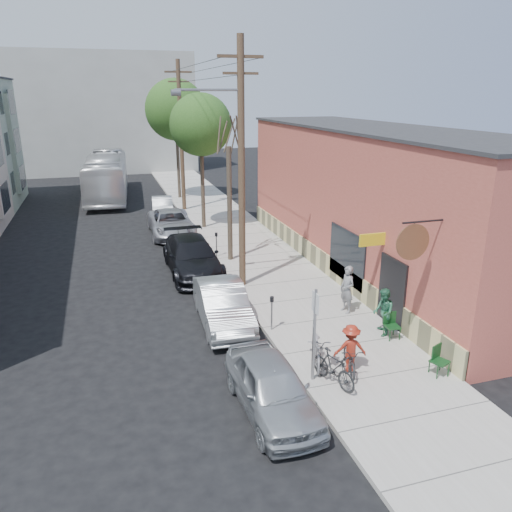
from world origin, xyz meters
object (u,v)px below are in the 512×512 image
object	(u,v)px
cyclist	(350,348)
tree_leafy_mid	(201,125)
sign_post	(314,326)
tree_leafy_far	(176,110)
car_4	(163,207)
parking_meter_far	(216,241)
parked_bike_b	(318,348)
patio_chair_b	(440,361)
car_3	(171,223)
patron_green	(383,312)
utility_pole_near	(240,162)
parking_meter_near	(272,308)
car_2	(192,256)
car_0	(272,387)
patron_grey	(347,289)
bus	(107,176)
patio_chair_a	(392,326)
parked_bike_a	(333,368)
car_1	(223,305)
tree_bare	(230,205)

from	to	relation	value
cyclist	tree_leafy_mid	bearing A→B (deg)	-73.70
sign_post	tree_leafy_mid	distance (m)	18.50
tree_leafy_far	car_4	distance (m)	8.43
parking_meter_far	parked_bike_b	size ratio (longest dim) A/B	0.65
patio_chair_b	car_3	xyz separation A→B (m)	(-5.30, 17.98, 0.14)
patron_green	car_3	xyz separation A→B (m)	(-5.06, 15.20, -0.24)
sign_post	car_3	bearing A→B (deg)	95.54
utility_pole_near	patio_chair_b	distance (m)	10.59
car_3	parking_meter_near	bearing A→B (deg)	-82.86
car_3	car_2	bearing A→B (deg)	-89.10
parked_bike_b	car_3	xyz separation A→B (m)	(-2.16, 16.32, 0.08)
tree_leafy_far	car_0	size ratio (longest dim) A/B	2.13
car_2	patio_chair_b	bearing A→B (deg)	-64.65
sign_post	car_4	size ratio (longest dim) A/B	0.72
patron_grey	car_3	bearing A→B (deg)	-171.63
sign_post	cyclist	bearing A→B (deg)	4.82
patio_chair_b	car_0	xyz separation A→B (m)	(-5.19, -0.03, 0.13)
parking_meter_near	car_3	size ratio (longest dim) A/B	0.23
parking_meter_far	patron_green	world-z (taller)	patron_green
parking_meter_far	bus	bearing A→B (deg)	105.14
tree_leafy_far	patio_chair_a	world-z (taller)	tree_leafy_far
patio_chair_a	parked_bike_a	distance (m)	3.68
parking_meter_near	parked_bike_b	distance (m)	2.66
tree_leafy_far	car_1	world-z (taller)	tree_leafy_far
parked_bike_b	patio_chair_a	bearing A→B (deg)	35.00
sign_post	tree_leafy_far	world-z (taller)	tree_leafy_far
utility_pole_near	parking_meter_near	bearing A→B (deg)	-91.79
patron_green	tree_leafy_far	bearing A→B (deg)	-154.06
parking_meter_far	tree_leafy_mid	bearing A→B (deg)	84.74
utility_pole_near	car_0	distance (m)	10.05
tree_bare	tree_leafy_far	world-z (taller)	tree_leafy_far
parked_bike_b	tree_leafy_far	bearing A→B (deg)	111.06
sign_post	patron_green	distance (m)	4.00
patio_chair_b	car_1	xyz separation A→B (m)	(-5.19, 5.47, 0.17)
cyclist	utility_pole_near	bearing A→B (deg)	-67.48
sign_post	car_2	world-z (taller)	sign_post
tree_bare	bus	size ratio (longest dim) A/B	0.45
sign_post	car_1	world-z (taller)	sign_post
parking_meter_far	utility_pole_near	xyz separation A→B (m)	(0.14, -4.12, 4.43)
patio_chair_b	sign_post	bearing A→B (deg)	143.32
patio_chair_a	bus	world-z (taller)	bus
sign_post	parking_meter_near	world-z (taller)	sign_post
utility_pole_near	tree_leafy_far	size ratio (longest dim) A/B	1.11
utility_pole_near	parked_bike_a	size ratio (longest dim) A/B	5.90
patron_grey	car_1	size ratio (longest dim) A/B	0.40
parking_meter_far	patio_chair_b	distance (m)	13.38
cyclist	car_3	size ratio (longest dim) A/B	0.28
car_0	car_2	distance (m)	11.22
patio_chair_a	car_1	bearing A→B (deg)	154.06
patio_chair_a	car_0	size ratio (longest dim) A/B	0.21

